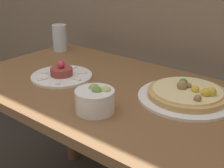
{
  "coord_description": "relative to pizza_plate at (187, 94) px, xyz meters",
  "views": [
    {
      "loc": [
        0.67,
        -0.5,
        1.19
      ],
      "look_at": [
        0.02,
        0.3,
        0.76
      ],
      "focal_mm": 50.0,
      "sensor_mm": 36.0,
      "label": 1
    }
  ],
  "objects": [
    {
      "name": "dining_table",
      "position": [
        -0.25,
        -0.09,
        -0.13
      ],
      "size": [
        1.23,
        0.68,
        0.72
      ],
      "color": "brown",
      "rests_on": "ground_plane"
    },
    {
      "name": "pizza_plate",
      "position": [
        0.0,
        0.0,
        0.0
      ],
      "size": [
        0.34,
        0.34,
        0.06
      ],
      "color": "white",
      "rests_on": "dining_table"
    },
    {
      "name": "tartare_plate",
      "position": [
        -0.49,
        -0.13,
        -0.01
      ],
      "size": [
        0.25,
        0.25,
        0.07
      ],
      "color": "white",
      "rests_on": "dining_table"
    },
    {
      "name": "small_bowl",
      "position": [
        -0.19,
        -0.27,
        0.02
      ],
      "size": [
        0.13,
        0.13,
        0.09
      ],
      "color": "white",
      "rests_on": "dining_table"
    },
    {
      "name": "drinking_glass",
      "position": [
        -0.78,
        0.12,
        0.05
      ],
      "size": [
        0.07,
        0.07,
        0.13
      ],
      "color": "silver",
      "rests_on": "dining_table"
    }
  ]
}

